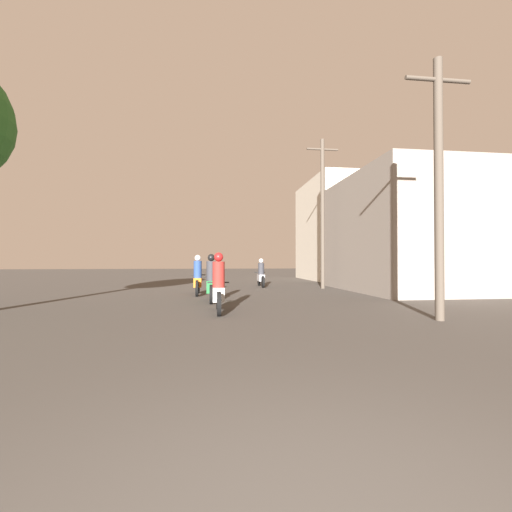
{
  "coord_description": "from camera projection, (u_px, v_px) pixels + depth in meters",
  "views": [
    {
      "loc": [
        -0.5,
        -1.19,
        1.36
      ],
      "look_at": [
        1.8,
        16.67,
        1.63
      ],
      "focal_mm": 24.0,
      "sensor_mm": 36.0,
      "label": 1
    }
  ],
  "objects": [
    {
      "name": "motorcycle_green",
      "position": [
        211.0,
        283.0,
        11.46
      ],
      "size": [
        0.6,
        1.98,
        1.6
      ],
      "rotation": [
        0.0,
        0.0,
        -0.17
      ],
      "color": "black",
      "rests_on": "ground_plane"
    },
    {
      "name": "building_right_near",
      "position": [
        402.0,
        234.0,
        15.91
      ],
      "size": [
        5.14,
        7.63,
        5.27
      ],
      "color": "gray",
      "rests_on": "ground_plane"
    },
    {
      "name": "motorcycle_silver",
      "position": [
        261.0,
        275.0,
        18.12
      ],
      "size": [
        0.6,
        2.1,
        1.49
      ],
      "rotation": [
        0.0,
        0.0,
        0.05
      ],
      "color": "black",
      "rests_on": "ground_plane"
    },
    {
      "name": "building_right_far",
      "position": [
        343.0,
        231.0,
        24.9
      ],
      "size": [
        5.22,
        7.53,
        7.11
      ],
      "color": "beige",
      "rests_on": "ground_plane"
    },
    {
      "name": "motorcycle_orange",
      "position": [
        198.0,
        279.0,
        13.79
      ],
      "size": [
        0.6,
        2.02,
        1.61
      ],
      "rotation": [
        0.0,
        0.0,
        -0.02
      ],
      "color": "black",
      "rests_on": "ground_plane"
    },
    {
      "name": "utility_pole_near",
      "position": [
        439.0,
        182.0,
        7.86
      ],
      "size": [
        1.6,
        0.2,
        6.05
      ],
      "color": "#4C4238",
      "rests_on": "ground_plane"
    },
    {
      "name": "utility_pole_far",
      "position": [
        323.0,
        210.0,
        17.0
      ],
      "size": [
        1.6,
        0.2,
        7.44
      ],
      "color": "#4C4238",
      "rests_on": "ground_plane"
    },
    {
      "name": "motorcycle_white",
      "position": [
        219.0,
        288.0,
        9.05
      ],
      "size": [
        0.6,
        1.89,
        1.59
      ],
      "rotation": [
        0.0,
        0.0,
        0.13
      ],
      "color": "black",
      "rests_on": "ground_plane"
    }
  ]
}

